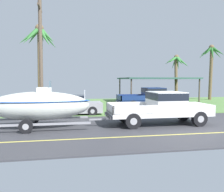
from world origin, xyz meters
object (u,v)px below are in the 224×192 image
Objects in this scene: pickup_truck_towing at (165,106)px; utility_pole at (41,56)px; palm_tree_mid at (40,46)px; parked_pickup_background at (153,97)px; palm_tree_near_right at (177,65)px; parked_sedan_near at (69,105)px; carport_awning at (157,79)px; palm_tree_near_left at (211,59)px; boat_on_trailer at (39,106)px.

pickup_truck_towing is 8.60m from utility_pole.
parked_pickup_background is at bearing -2.86° from palm_tree_mid.
utility_pole is (-14.35, -9.82, -0.16)m from palm_tree_near_right.
parked_sedan_near is at bearing -143.60° from palm_tree_near_right.
utility_pole is (0.49, -3.60, -1.16)m from palm_tree_mid.
palm_tree_near_right is 0.79× the size of palm_tree_mid.
pickup_truck_towing is 1.03× the size of parked_pickup_background.
carport_awning is at bearing 64.92° from parked_pickup_background.
parked_pickup_background is 12.29m from palm_tree_near_left.
boat_on_trailer is 8.54m from palm_tree_mid.
palm_tree_mid is (-7.55, 7.50, 4.16)m from pickup_truck_towing.
parked_pickup_background is at bearing 19.24° from utility_pole.
boat_on_trailer is 4.71m from parked_sedan_near.
boat_on_trailer is 11.14m from parked_pickup_background.
boat_on_trailer is (-6.75, -0.00, 0.15)m from pickup_truck_towing.
palm_tree_near_right is at bearing 51.18° from parked_pickup_background.
pickup_truck_towing is 0.87× the size of palm_tree_near_left.
boat_on_trailer is at bearing -133.49° from carport_awning.
carport_awning is 12.23m from palm_tree_mid.
palm_tree_near_right is (3.45, 2.56, 1.59)m from carport_awning.
palm_tree_near_left is at bearing -3.68° from palm_tree_near_right.
utility_pole is at bearing -162.74° from parked_sedan_near.
parked_pickup_background is 9.96m from utility_pole.
pickup_truck_towing is 11.42m from palm_tree_mid.
pickup_truck_towing reaches higher than parked_pickup_background.
carport_awning is (3.84, 11.16, 1.57)m from pickup_truck_towing.
utility_pole reaches higher than parked_sedan_near.
palm_tree_near_left is (18.35, 13.44, 3.81)m from boat_on_trailer.
palm_tree_near_right is at bearing 36.40° from parked_sedan_near.
palm_tree_mid is (-11.38, -3.66, 2.59)m from carport_awning.
parked_pickup_background is at bearing -115.08° from carport_awning.
parked_pickup_background is at bearing 19.72° from parked_sedan_near.
palm_tree_mid reaches higher than parked_pickup_background.
pickup_truck_towing is 1.06× the size of palm_tree_near_right.
parked_sedan_near is 0.65× the size of palm_tree_mid.
parked_pickup_background is 1.26× the size of parked_sedan_near.
palm_tree_mid reaches higher than palm_tree_near_left.
palm_tree_near_left is 1.23× the size of palm_tree_near_right.
palm_tree_near_right is at bearing 22.75° from palm_tree_mid.
utility_pole is at bearing -146.32° from carport_awning.
parked_pickup_background is 7.65m from parked_sedan_near.
carport_awning reaches higher than pickup_truck_towing.
palm_tree_mid is at bearing -157.25° from palm_tree_near_right.
carport_awning is at bearing 17.82° from palm_tree_mid.
pickup_truck_towing is at bearing -105.15° from parked_pickup_background.
boat_on_trailer is 1.14× the size of palm_tree_near_right.
palm_tree_near_right is at bearing 44.35° from boat_on_trailer.
carport_awning is (10.58, 11.16, 1.42)m from boat_on_trailer.
palm_tree_near_right is (-4.31, 0.28, -0.80)m from palm_tree_near_left.
boat_on_trailer is at bearing -140.91° from parked_pickup_background.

